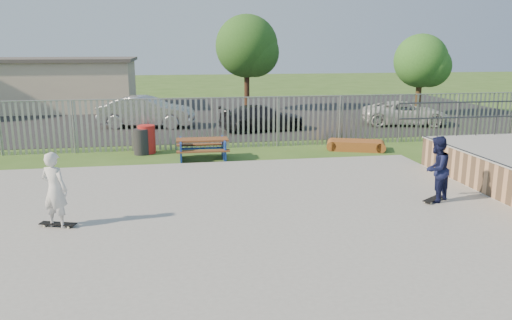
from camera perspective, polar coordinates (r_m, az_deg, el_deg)
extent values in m
plane|color=#385D20|center=(11.08, -6.28, -8.16)|extent=(120.00, 120.00, 0.00)
cube|color=gray|center=(11.06, -6.29, -7.80)|extent=(15.00, 12.00, 0.15)
cylinder|color=#383A3F|center=(14.20, 25.22, -0.07)|extent=(0.06, 7.00, 0.06)
cube|color=brown|center=(17.68, -6.17, 2.33)|extent=(1.83, 0.73, 0.06)
cube|color=brown|center=(17.14, -6.05, 1.00)|extent=(1.82, 0.31, 0.05)
cube|color=brown|center=(18.33, -6.24, 1.78)|extent=(1.82, 0.31, 0.05)
cube|color=navy|center=(17.75, -6.14, 1.18)|extent=(1.64, 1.44, 0.75)
cube|color=brown|center=(19.77, 11.34, 1.66)|extent=(2.06, 1.51, 0.37)
cylinder|color=red|center=(19.20, -12.38, 2.33)|extent=(0.64, 0.64, 1.06)
cylinder|color=#252527|center=(19.04, -12.96, 2.05)|extent=(0.57, 0.57, 0.96)
cube|color=black|center=(29.60, -8.51, 5.14)|extent=(40.00, 18.00, 0.02)
imported|color=#A3A4A8|center=(25.24, -12.35, 5.40)|extent=(4.83, 2.42, 1.52)
imported|color=black|center=(23.70, 0.75, 4.84)|extent=(4.36, 2.29, 1.20)
imported|color=silver|center=(26.50, 16.72, 5.15)|extent=(4.65, 2.95, 1.20)
cube|color=beige|center=(34.25, -22.38, 7.87)|extent=(10.00, 6.00, 3.00)
cube|color=#4C4742|center=(34.17, -22.61, 10.54)|extent=(10.40, 6.40, 0.20)
cylinder|color=#3D2518|center=(30.93, -1.05, 8.73)|extent=(0.32, 0.32, 3.36)
sphere|color=#27521C|center=(30.84, -1.07, 12.89)|extent=(3.77, 3.77, 3.77)
cylinder|color=#43321B|center=(30.20, 18.08, 7.34)|extent=(0.32, 0.32, 2.68)
sphere|color=#2D6121|center=(30.10, 18.32, 10.72)|extent=(3.00, 3.00, 3.00)
cube|color=black|center=(13.37, 19.65, -4.17)|extent=(0.77, 0.62, 0.02)
cube|color=black|center=(11.70, -21.69, -6.77)|extent=(0.82, 0.44, 0.02)
imported|color=#12163A|center=(13.17, 19.90, -0.99)|extent=(1.02, 0.97, 1.66)
imported|color=silver|center=(11.47, -22.01, -3.17)|extent=(0.72, 0.63, 1.66)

